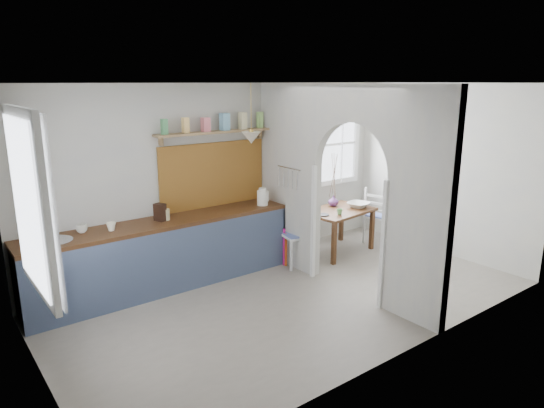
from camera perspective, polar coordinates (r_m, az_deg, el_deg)
floor at (r=6.14m, az=2.83°, el=-11.01°), size 5.80×3.20×0.01m
ceiling at (r=5.56m, az=3.16°, el=14.02°), size 5.80×3.20×0.01m
walls at (r=5.71m, az=2.99°, el=0.87°), size 5.81×3.21×2.60m
partition at (r=6.19m, az=7.63°, el=3.23°), size 0.12×3.20×2.60m
kitchen_window at (r=4.41m, az=-26.80°, el=-0.02°), size 0.10×1.16×1.50m
nook_window at (r=7.99m, az=5.68°, el=6.83°), size 1.76×0.10×1.30m
counter at (r=6.46m, az=-12.63°, el=-5.69°), size 3.50×0.60×0.90m
sink at (r=5.92m, az=-24.25°, el=-4.05°), size 0.40×0.40×0.02m
backsplash at (r=6.85m, az=-6.89°, el=3.45°), size 1.65×0.03×0.90m
shelf at (r=6.68m, az=-6.68°, el=8.81°), size 1.75×0.20×0.21m
pendant_lamp at (r=6.60m, az=-2.45°, el=7.80°), size 0.26×0.26×0.16m
utensil_rail at (r=6.74m, az=2.03°, el=4.24°), size 0.02×0.50×0.02m
dining_table at (r=7.68m, az=7.77°, el=-3.14°), size 1.18×0.86×0.68m
chair_left at (r=7.05m, az=3.02°, el=-3.42°), size 0.53×0.53×0.96m
chair_right at (r=8.22m, az=12.69°, el=-1.25°), size 0.53×0.53×0.95m
kettle at (r=6.91m, az=-1.13°, el=0.89°), size 0.23×0.19×0.25m
mug_a at (r=6.04m, az=-18.38°, el=-2.54°), size 0.13×0.13×0.10m
mug_b at (r=6.08m, az=-21.48°, el=-2.71°), size 0.14×0.14×0.10m
knife_block at (r=6.29m, az=-13.03°, el=-0.95°), size 0.14×0.17×0.22m
jar at (r=6.32m, az=-12.35°, el=-1.22°), size 0.10×0.10×0.14m
towel_magenta at (r=7.07m, az=1.43°, el=-5.13°), size 0.02×0.03×0.57m
towel_orange at (r=7.05m, az=1.64°, el=-5.41°), size 0.02×0.03×0.49m
bowl at (r=7.78m, az=10.13°, el=-0.10°), size 0.39×0.39×0.08m
table_cup at (r=7.32m, az=7.96°, el=-0.90°), size 0.10×0.10×0.08m
plate at (r=7.25m, az=6.01°, el=-1.27°), size 0.23×0.23×0.01m
vase at (r=7.80m, az=7.24°, el=0.38°), size 0.16×0.16×0.17m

